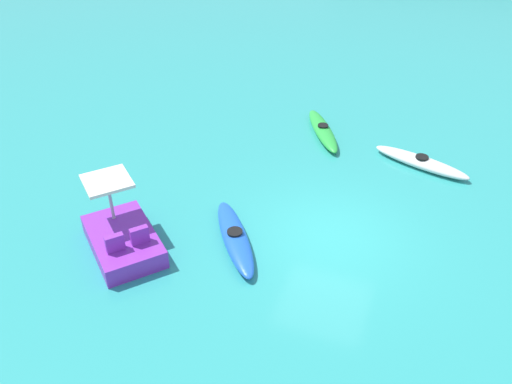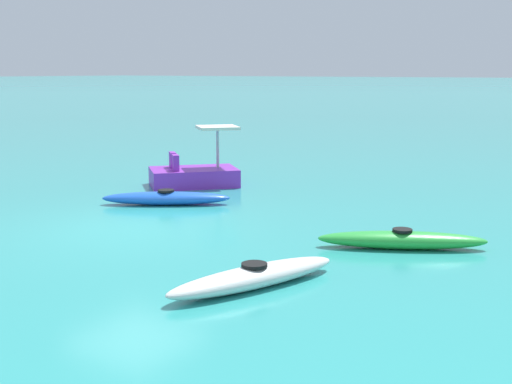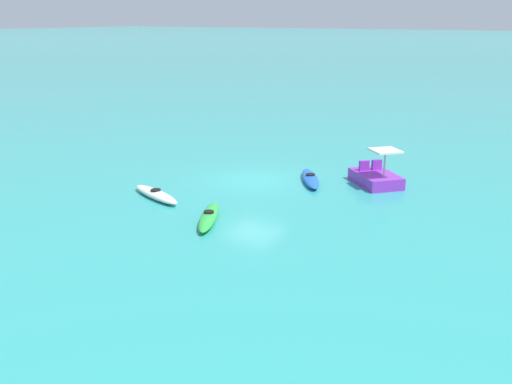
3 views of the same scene
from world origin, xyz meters
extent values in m
plane|color=teal|center=(0.00, 0.00, 0.00)|extent=(600.00, 600.00, 0.00)
ellipsoid|color=white|center=(1.83, 4.29, 0.16)|extent=(3.11, 1.57, 0.32)
cylinder|color=black|center=(1.83, 4.29, 0.35)|extent=(0.50, 0.50, 0.05)
ellipsoid|color=green|center=(-1.55, 5.28, 0.16)|extent=(1.99, 2.97, 0.32)
cylinder|color=black|center=(-1.55, 5.28, 0.35)|extent=(0.49, 0.49, 0.05)
ellipsoid|color=blue|center=(-2.24, -1.08, 0.16)|extent=(2.28, 2.92, 0.32)
cylinder|color=black|center=(-2.24, -1.08, 0.35)|extent=(0.55, 0.55, 0.05)
cube|color=purple|center=(-4.76, -2.27, 0.25)|extent=(2.79, 2.72, 0.50)
cube|color=purple|center=(-4.55, -2.86, 0.72)|extent=(0.41, 0.43, 0.44)
cube|color=purple|center=(-4.15, -2.41, 0.72)|extent=(0.41, 0.43, 0.44)
cylinder|color=#B2B2B7|center=(-5.28, -1.80, 1.05)|extent=(0.08, 0.08, 1.10)
cube|color=silver|center=(-5.28, -1.80, 1.64)|extent=(1.55, 1.55, 0.08)
camera|label=1|loc=(1.83, -10.69, 8.81)|focal=37.31mm
camera|label=2|loc=(9.99, 9.83, 3.23)|focal=47.62mm
camera|label=3|loc=(-13.21, 20.38, 6.90)|focal=40.26mm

